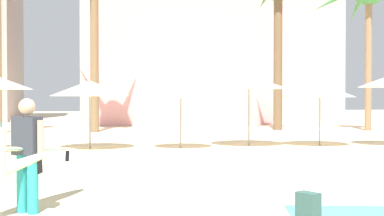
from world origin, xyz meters
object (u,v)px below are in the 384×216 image
Objects in this scene: backpack at (309,209)px; person_mid_center at (28,150)px; cafe_umbrella_8 at (249,83)px; cafe_umbrella_4 at (320,90)px; cafe_umbrella_1 at (181,90)px; cafe_umbrella_5 at (90,88)px; beach_towel at (349,213)px.

person_mid_center is (-3.70, 1.53, 0.70)m from backpack.
cafe_umbrella_4 is at bearing -10.70° from cafe_umbrella_8.
cafe_umbrella_8 is 11.41m from backpack.
cafe_umbrella_4 reaches higher than person_mid_center.
cafe_umbrella_1 is at bearing -166.65° from person_mid_center.
cafe_umbrella_8 is at bearing 10.00° from cafe_umbrella_1.
cafe_umbrella_1 is 0.88× the size of cafe_umbrella_4.
cafe_umbrella_4 is 2.46m from cafe_umbrella_8.
cafe_umbrella_5 is 11.38m from backpack.
cafe_umbrella_8 reaches higher than beach_towel.
cafe_umbrella_8 is at bearing 169.30° from cafe_umbrella_4.
cafe_umbrella_1 is 0.79× the size of cafe_umbrella_8.
cafe_umbrella_1 is 2.52m from cafe_umbrella_8.
cafe_umbrella_1 is at bearing -7.89° from cafe_umbrella_5.
cafe_umbrella_5 reaches higher than cafe_umbrella_1.
cafe_umbrella_8 reaches higher than cafe_umbrella_1.
beach_towel is 0.69× the size of person_mid_center.
cafe_umbrella_5 reaches higher than person_mid_center.
cafe_umbrella_5 is (-2.92, 0.40, 0.06)m from cafe_umbrella_1.
cafe_umbrella_4 is 11.74m from backpack.
beach_towel is (3.61, -10.42, -1.96)m from cafe_umbrella_5.
cafe_umbrella_8 reaches higher than backpack.
person_mid_center is at bearing -113.26° from cafe_umbrella_1.
backpack is (-5.02, -10.48, -1.72)m from cafe_umbrella_4.
cafe_umbrella_8 is (2.47, 0.44, 0.28)m from cafe_umbrella_1.
person_mid_center is (-4.54, 1.05, 0.90)m from beach_towel.
cafe_umbrella_1 is 10.21m from beach_towel.
backpack is at bearing -149.98° from beach_towel.
cafe_umbrella_5 reaches higher than backpack.
cafe_umbrella_1 is 0.86× the size of person_mid_center.
person_mid_center reaches higher than beach_towel.
backpack is (-0.84, -0.49, 0.19)m from beach_towel.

